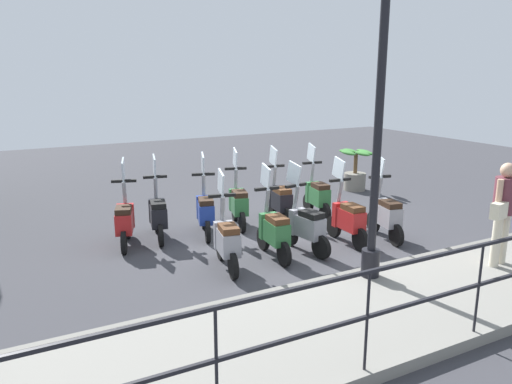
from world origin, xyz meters
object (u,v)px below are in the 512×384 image
Objects in this scene: scooter_far_5 at (125,220)px; scooter_far_3 at (205,211)px; scooter_near_4 at (227,240)px; scooter_far_0 at (317,195)px; lamp_post_near at (378,135)px; pedestrian_with_bag at (503,207)px; potted_palm at (355,173)px; scooter_near_1 at (347,218)px; scooter_far_2 at (238,203)px; scooter_far_4 at (158,214)px; scooter_near_0 at (385,214)px; scooter_far_1 at (279,199)px; scooter_near_2 at (305,225)px; scooter_near_3 at (274,230)px.

scooter_far_3 is at bearing -76.42° from scooter_far_5.
scooter_near_4 and scooter_far_0 have the same top height.
lamp_post_near is at bearing -123.40° from scooter_near_4.
pedestrian_with_bag is 5.70m from potted_palm.
scooter_near_1 is at bearing -98.18° from scooter_far_5.
scooter_far_2 is 1.66m from scooter_far_4.
scooter_far_3 is (-1.61, 4.86, 0.04)m from potted_palm.
scooter_far_2 is 1.00× the size of scooter_far_5.
scooter_near_1 is 2.41m from scooter_near_4.
scooter_near_1 is 2.25m from scooter_far_2.
pedestrian_with_bag is 2.19m from scooter_near_0.
scooter_far_4 is at bearing 96.06° from scooter_far_0.
scooter_far_1 is 2.52m from scooter_far_4.
scooter_far_2 is at bearing 3.63° from scooter_near_2.
scooter_near_1 is 1.00× the size of scooter_far_1.
scooter_near_2 is 1.00× the size of scooter_far_4.
scooter_far_5 is at bearing 109.75° from scooter_far_4.
scooter_far_2 is at bearing 37.16° from scooter_near_1.
scooter_far_0 is (1.72, -2.90, 0.00)m from scooter_near_4.
lamp_post_near is 3.00× the size of scooter_near_0.
pedestrian_with_bag is at bearing -144.27° from scooter_near_2.
scooter_far_5 is (1.73, 2.04, 0.00)m from scooter_near_3.
scooter_near_2 is at bearing -153.06° from scooter_far_2.
pedestrian_with_bag reaches higher than scooter_far_5.
scooter_far_3 is at bearing 108.33° from potted_palm.
scooter_far_1 is (1.71, 0.41, 0.00)m from scooter_near_1.
scooter_near_1 is at bearing -85.84° from scooter_near_3.
scooter_far_2 is (1.86, 1.27, 0.00)m from scooter_near_1.
scooter_far_2 is at bearing -76.76° from scooter_far_4.
scooter_far_5 is (1.75, 3.56, 0.00)m from scooter_near_1.
scooter_far_1 reaches higher than potted_palm.
scooter_far_0 is at bearing 21.15° from scooter_near_0.
scooter_far_3 is at bearing 99.76° from scooter_far_1.
scooter_far_3 is (3.82, 3.25, -0.60)m from pedestrian_with_bag.
lamp_post_near reaches higher than scooter_near_3.
lamp_post_near is 3.00× the size of scooter_near_4.
scooter_far_1 is 0.87m from scooter_far_2.
scooter_far_1 is at bearing 115.62° from potted_palm.
pedestrian_with_bag is 1.03× the size of scooter_far_4.
lamp_post_near is 3.00× the size of scooter_near_1.
lamp_post_near reaches higher than scooter_far_0.
scooter_far_1 is at bearing -28.23° from scooter_near_3.
scooter_near_3 is 1.85m from scooter_far_2.
pedestrian_with_bag is 3.53m from scooter_near_3.
potted_palm is 0.69× the size of scooter_far_0.
scooter_far_1 is 1.00× the size of scooter_far_4.
scooter_far_5 is at bearing 54.76° from scooter_near_3.
scooter_near_3 is 1.00× the size of scooter_near_4.
potted_palm is at bearing -36.71° from lamp_post_near.
scooter_far_1 is at bearing -84.35° from scooter_far_2.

